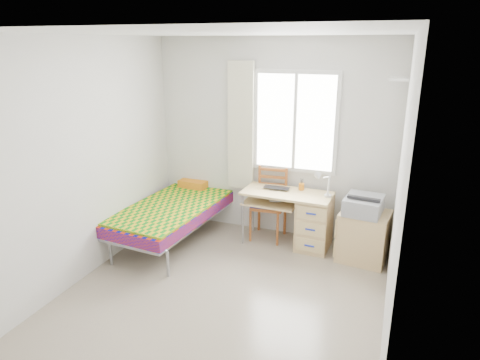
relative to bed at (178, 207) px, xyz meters
name	(u,v)px	position (x,y,z in m)	size (l,w,h in m)	color
floor	(223,295)	(1.10, -1.11, -0.43)	(3.50, 3.50, 0.00)	#BCAD93
ceiling	(219,33)	(1.10, -1.11, 2.17)	(3.50, 3.50, 0.00)	white
wall_back	(273,139)	(1.10, 0.64, 0.87)	(3.20, 3.20, 0.00)	silver
wall_left	(84,161)	(-0.50, -1.11, 0.87)	(3.50, 3.50, 0.00)	silver
wall_right	(398,197)	(2.70, -1.11, 0.87)	(3.50, 3.50, 0.00)	silver
window	(295,122)	(1.40, 0.62, 1.12)	(1.10, 0.04, 1.30)	white
curtain	(241,127)	(0.68, 0.57, 1.02)	(0.35, 0.05, 1.70)	beige
floating_shelf	(399,79)	(2.59, 0.29, 1.72)	(0.20, 0.32, 0.03)	white
bed	(178,207)	(0.00, 0.00, 0.00)	(1.12, 2.11, 0.88)	#95969D
desk	(309,219)	(1.70, 0.31, -0.04)	(1.15, 0.56, 0.71)	#E3CB77
chair	(270,199)	(1.14, 0.43, 0.11)	(0.45, 0.45, 0.96)	brown
cabinet	(363,236)	(2.39, 0.21, -0.12)	(0.62, 0.57, 0.61)	tan
printer	(364,205)	(2.36, 0.19, 0.28)	(0.46, 0.52, 0.20)	#929399
laptop	(275,189)	(1.24, 0.33, 0.29)	(0.33, 0.22, 0.03)	black
pen_cup	(301,187)	(1.55, 0.47, 0.32)	(0.07, 0.07, 0.09)	orange
task_lamp	(322,182)	(1.86, 0.22, 0.50)	(0.21, 0.30, 0.36)	white
book	(270,199)	(1.18, 0.31, 0.16)	(0.15, 0.21, 0.02)	gray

